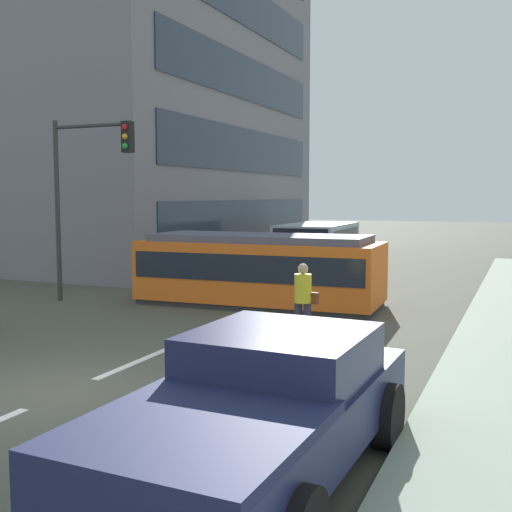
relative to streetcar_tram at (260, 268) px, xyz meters
name	(u,v)px	position (x,y,z in m)	size (l,w,h in m)	color
ground_plane	(288,298)	(0.34, 1.35, -1.03)	(120.00, 120.00, 0.00)	#4B4D3F
lane_stripe_1	(136,362)	(0.34, -6.65, -1.02)	(0.16, 2.40, 0.01)	silver
lane_stripe_2	(230,323)	(0.34, -2.65, -1.02)	(0.16, 2.40, 0.01)	silver
lane_stripe_3	(332,279)	(0.34, 6.00, -1.02)	(0.16, 2.40, 0.01)	silver
lane_stripe_4	(370,263)	(0.34, 12.00, -1.02)	(0.16, 2.40, 0.01)	silver
corner_building	(105,96)	(-12.70, 10.15, 6.97)	(15.53, 17.89, 16.00)	slate
streetcar_tram	(260,268)	(0.00, 0.00, 0.00)	(6.86, 2.80, 1.99)	orange
city_bus	(317,243)	(-1.36, 9.51, 0.04)	(2.71, 5.22, 1.87)	#A5B4BF
pedestrian_crossing	(303,298)	(2.65, -3.91, -0.08)	(0.51, 0.36, 1.67)	#302F41
pickup_truck_parked	(263,409)	(4.37, -10.17, -0.23)	(2.39, 5.06, 1.55)	#1D2348
traffic_light_mast	(85,176)	(-4.62, -1.71, 2.60)	(2.69, 0.33, 5.21)	#333333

